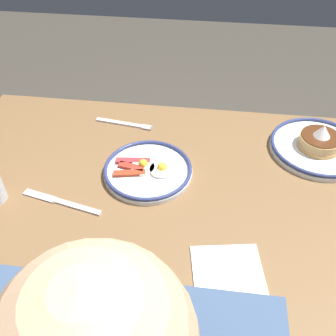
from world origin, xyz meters
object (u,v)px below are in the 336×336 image
(fork_near, at_px, (124,124))
(paper_napkin, at_px, (228,273))
(plate_near_main, at_px, (148,170))
(butter_knife, at_px, (62,202))
(plate_center_pancakes, at_px, (318,145))

(fork_near, bearing_deg, paper_napkin, 123.62)
(paper_napkin, xyz_separation_m, fork_near, (0.33, -0.50, 0.00))
(plate_near_main, height_order, butter_knife, plate_near_main)
(plate_near_main, distance_m, fork_near, 0.24)
(plate_center_pancakes, bearing_deg, plate_near_main, 18.73)
(fork_near, xyz_separation_m, butter_knife, (0.09, 0.35, -0.00))
(plate_center_pancakes, xyz_separation_m, fork_near, (0.59, -0.05, -0.02))
(plate_near_main, distance_m, paper_napkin, 0.36)
(paper_napkin, relative_size, fork_near, 0.81)
(butter_knife, bearing_deg, plate_center_pancakes, -156.24)
(paper_napkin, xyz_separation_m, butter_knife, (0.42, -0.15, 0.00))
(plate_center_pancakes, distance_m, butter_knife, 0.73)
(plate_near_main, bearing_deg, plate_center_pancakes, -161.27)
(butter_knife, bearing_deg, paper_napkin, 160.25)
(paper_napkin, bearing_deg, plate_near_main, -52.29)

